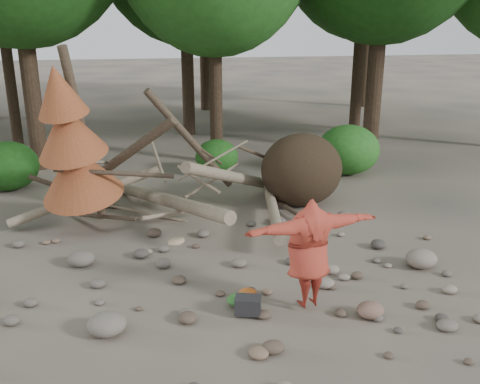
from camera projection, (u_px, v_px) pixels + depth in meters
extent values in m
plane|color=#514C44|center=(234.00, 287.00, 10.15)|extent=(120.00, 120.00, 0.00)
ellipsoid|color=#332619|center=(302.00, 170.00, 14.31)|extent=(2.20, 1.87, 1.98)
cylinder|color=gray|center=(168.00, 201.00, 13.26)|extent=(2.61, 5.11, 1.08)
cylinder|color=gray|center=(236.00, 178.00, 13.93)|extent=(3.18, 3.71, 1.90)
cylinder|color=brown|center=(118.00, 161.00, 13.63)|extent=(3.08, 1.91, 2.49)
cylinder|color=gray|center=(272.00, 204.00, 13.59)|extent=(1.13, 4.98, 0.43)
cylinder|color=brown|center=(191.00, 141.00, 14.02)|extent=(2.39, 1.03, 2.89)
cylinder|color=gray|center=(86.00, 196.00, 13.15)|extent=(3.71, 0.86, 1.20)
cylinder|color=#4C3F30|center=(107.00, 217.00, 12.89)|extent=(1.52, 1.70, 0.49)
cylinder|color=gray|center=(212.00, 180.00, 14.04)|extent=(1.57, 0.85, 0.69)
cylinder|color=#4C3F30|center=(267.00, 158.00, 14.67)|extent=(1.92, 1.25, 1.10)
cylinder|color=gray|center=(158.00, 159.00, 13.40)|extent=(0.37, 1.42, 0.85)
cylinder|color=#4C3F30|center=(298.00, 214.00, 13.47)|extent=(0.79, 2.54, 0.12)
cylinder|color=gray|center=(178.00, 212.00, 12.77)|extent=(1.78, 1.11, 0.29)
cylinder|color=#4C3F30|center=(84.00, 138.00, 12.51)|extent=(0.67, 1.13, 4.35)
cone|color=brown|center=(78.00, 170.00, 12.41)|extent=(2.06, 2.13, 1.86)
cone|color=brown|center=(68.00, 130.00, 11.88)|extent=(1.71, 1.78, 1.65)
cone|color=brown|center=(58.00, 90.00, 11.41)|extent=(1.23, 1.30, 1.41)
cylinder|color=#38281C|center=(24.00, 31.00, 16.76)|extent=(0.56, 0.56, 8.96)
cylinder|color=#38281C|center=(215.00, 59.00, 17.80)|extent=(0.44, 0.44, 7.14)
cylinder|color=#38281C|center=(379.00, 22.00, 19.05)|extent=(0.60, 0.60, 9.45)
cylinder|color=#38281C|center=(6.00, 47.00, 20.45)|extent=(0.42, 0.42, 7.56)
cylinder|color=#38281C|center=(186.00, 33.00, 22.17)|extent=(0.52, 0.52, 8.54)
cylinder|color=#38281C|center=(360.00, 37.00, 23.16)|extent=(0.50, 0.50, 8.12)
cylinder|color=#38281C|center=(204.00, 27.00, 28.28)|extent=(0.54, 0.54, 8.75)
cylinder|color=#38281C|center=(367.00, 35.00, 29.52)|extent=(0.46, 0.46, 7.84)
ellipsoid|color=#194A13|center=(7.00, 166.00, 15.70)|extent=(1.80, 1.80, 1.44)
ellipsoid|color=#225E1B|center=(217.00, 157.00, 17.40)|extent=(1.40, 1.40, 1.12)
ellipsoid|color=#2B7022|center=(348.00, 150.00, 17.31)|extent=(2.00, 2.00, 1.60)
imported|color=#AA3526|center=(309.00, 253.00, 9.11)|extent=(2.48, 1.03, 1.96)
cylinder|color=tan|center=(176.00, 241.00, 8.15)|extent=(0.33, 0.33, 0.09)
cube|color=black|center=(248.00, 308.00, 9.14)|extent=(0.50, 0.40, 0.29)
ellipsoid|color=#2B6327|center=(240.00, 302.00, 9.45)|extent=(0.47, 0.39, 0.18)
ellipsoid|color=#BE5920|center=(248.00, 295.00, 9.76)|extent=(0.33, 0.27, 0.12)
ellipsoid|color=slate|center=(107.00, 324.00, 8.59)|extent=(0.63, 0.56, 0.38)
ellipsoid|color=#7F5F4F|center=(370.00, 310.00, 9.10)|extent=(0.47, 0.42, 0.28)
ellipsoid|color=gray|center=(421.00, 259.00, 10.91)|extent=(0.64, 0.58, 0.38)
ellipsoid|color=#635C54|center=(81.00, 258.00, 10.98)|extent=(0.55, 0.49, 0.33)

